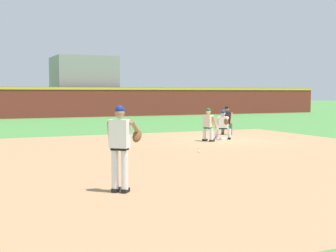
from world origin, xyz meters
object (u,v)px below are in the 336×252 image
object	(u,v)px
first_baseman	(223,123)
umpire	(227,119)
baserunner	(208,123)
baseball	(199,151)
pitcher	(121,143)
first_base_bag	(221,139)

from	to	relation	value
first_baseman	umpire	world-z (taller)	umpire
baserunner	first_baseman	bearing A→B (deg)	25.76
baseball	umpire	xyz separation A→B (m)	(4.55, 5.64, 0.76)
pitcher	baserunner	world-z (taller)	pitcher
first_base_bag	pitcher	size ratio (longest dim) A/B	0.20
pitcher	umpire	distance (m)	14.22
first_base_bag	baseball	distance (m)	4.61
first_base_bag	baseball	size ratio (longest dim) A/B	5.14
first_baseman	baserunner	bearing A→B (deg)	-154.24
baserunner	umpire	distance (m)	3.43
pitcher	umpire	size ratio (longest dim) A/B	1.27
baseball	pitcher	bearing A→B (deg)	-131.54
baserunner	first_base_bag	bearing A→B (deg)	21.47
pitcher	first_baseman	xyz separation A→B (m)	(7.82, 8.93, -0.33)
baseball	baserunner	bearing A→B (deg)	56.32
pitcher	umpire	world-z (taller)	pitcher
first_base_bag	pitcher	world-z (taller)	pitcher
baseball	umpire	size ratio (longest dim) A/B	0.05
baseball	umpire	distance (m)	7.28
first_base_bag	pitcher	bearing A→B (deg)	-130.97
first_base_bag	first_baseman	world-z (taller)	first_baseman
first_baseman	pitcher	bearing A→B (deg)	-131.20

